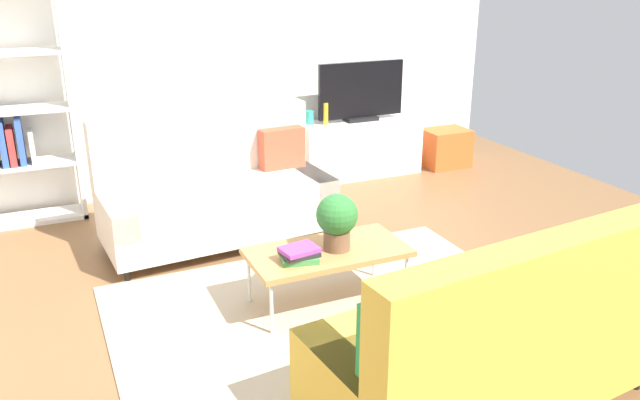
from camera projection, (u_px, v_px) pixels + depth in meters
ground_plane at (332, 296)px, 4.68m from camera, size 7.68×7.68×0.00m
wall_far at (217, 49)px, 6.58m from camera, size 6.40×0.12×2.90m
area_rug at (333, 317)px, 4.39m from camera, size 2.90×2.20×0.01m
couch_beige at (216, 191)px, 5.50m from camera, size 1.96×0.97×1.10m
couch_green at (494, 341)px, 3.32m from camera, size 1.98×1.03×1.10m
coffee_table at (327, 253)px, 4.45m from camera, size 1.10×0.56×0.42m
tv_console at (359, 148)px, 7.24m from camera, size 1.40×0.44×0.64m
tv at (361, 92)px, 7.01m from camera, size 1.00×0.20×0.64m
bookshelf at (3, 120)px, 5.68m from camera, size 1.10×0.36×2.10m
storage_trunk at (445, 148)px, 7.61m from camera, size 0.52×0.40×0.44m
potted_plant at (337, 219)px, 4.37m from camera, size 0.29×0.29×0.40m
table_book_0 at (299, 258)px, 4.26m from camera, size 0.27×0.23×0.04m
table_book_1 at (299, 253)px, 4.25m from camera, size 0.24×0.19×0.03m
table_book_2 at (299, 249)px, 4.24m from camera, size 0.26×0.21×0.03m
vase_0 at (310, 117)px, 6.93m from camera, size 0.09×0.09×0.15m
bottle_0 at (326, 114)px, 6.89m from camera, size 0.06×0.06×0.23m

